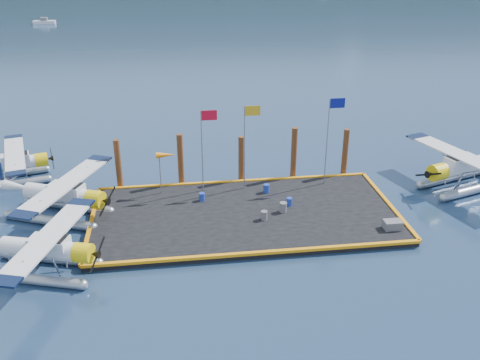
# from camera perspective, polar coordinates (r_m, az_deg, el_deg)

# --- Properties ---
(ground) EXTENTS (4000.00, 4000.00, 0.00)m
(ground) POSITION_cam_1_polar(r_m,az_deg,el_deg) (35.82, 0.52, -4.08)
(ground) COLOR #183048
(ground) RESTS_ON ground
(dock) EXTENTS (20.00, 10.00, 0.40)m
(dock) POSITION_cam_1_polar(r_m,az_deg,el_deg) (35.73, 0.52, -3.80)
(dock) COLOR black
(dock) RESTS_ON ground
(dock_bumpers) EXTENTS (20.25, 10.25, 0.18)m
(dock_bumpers) POSITION_cam_1_polar(r_m,az_deg,el_deg) (35.59, 0.52, -3.39)
(dock_bumpers) COLOR orange
(dock_bumpers) RESTS_ON dock
(seaplane_a) EXTENTS (8.50, 9.10, 3.25)m
(seaplane_a) POSITION_cam_1_polar(r_m,az_deg,el_deg) (31.47, -20.14, -7.20)
(seaplane_a) COLOR #959AA3
(seaplane_a) RESTS_ON ground
(seaplane_b) EXTENTS (9.06, 9.53, 3.48)m
(seaplane_b) POSITION_cam_1_polar(r_m,az_deg,el_deg) (37.07, -18.43, -1.77)
(seaplane_b) COLOR #959AA3
(seaplane_b) RESTS_ON ground
(seaplane_c) EXTENTS (8.07, 8.71, 3.09)m
(seaplane_c) POSITION_cam_1_polar(r_m,az_deg,el_deg) (43.95, -23.19, 1.41)
(seaplane_c) COLOR #959AA3
(seaplane_c) RESTS_ON ground
(seaplane_d) EXTENTS (9.41, 10.07, 3.60)m
(seaplane_d) POSITION_cam_1_polar(r_m,az_deg,el_deg) (42.68, 22.73, 1.14)
(seaplane_d) COLOR #959AA3
(seaplane_d) RESTS_ON ground
(drum_0) EXTENTS (0.40, 0.40, 0.56)m
(drum_0) POSITION_cam_1_polar(r_m,az_deg,el_deg) (37.22, -4.08, -1.79)
(drum_0) COLOR #1C349B
(drum_0) RESTS_ON dock
(drum_1) EXTENTS (0.49, 0.49, 0.68)m
(drum_1) POSITION_cam_1_polar(r_m,az_deg,el_deg) (35.71, 4.64, -2.92)
(drum_1) COLOR #5A5A5F
(drum_1) RESTS_ON dock
(drum_2) EXTENTS (0.40, 0.40, 0.56)m
(drum_2) POSITION_cam_1_polar(r_m,az_deg,el_deg) (36.61, 5.28, -2.32)
(drum_2) COLOR #1C349B
(drum_2) RESTS_ON dock
(drum_3) EXTENTS (0.43, 0.43, 0.60)m
(drum_3) POSITION_cam_1_polar(r_m,az_deg,el_deg) (34.72, 2.59, -3.79)
(drum_3) COLOR #5A5A5F
(drum_3) RESTS_ON dock
(drum_5) EXTENTS (0.44, 0.44, 0.62)m
(drum_5) POSITION_cam_1_polar(r_m,az_deg,el_deg) (38.32, 2.83, -0.90)
(drum_5) COLOR #1C349B
(drum_5) RESTS_ON dock
(crate) EXTENTS (1.10, 0.73, 0.55)m
(crate) POSITION_cam_1_polar(r_m,az_deg,el_deg) (35.00, 15.96, -4.61)
(crate) COLOR #5A5A5F
(crate) RESTS_ON dock
(flagpole_red) EXTENTS (1.14, 0.08, 6.00)m
(flagpole_red) POSITION_cam_1_polar(r_m,az_deg,el_deg) (37.23, -3.80, 4.45)
(flagpole_red) COLOR gray
(flagpole_red) RESTS_ON dock
(flagpole_yellow) EXTENTS (1.14, 0.08, 6.20)m
(flagpole_yellow) POSITION_cam_1_polar(r_m,az_deg,el_deg) (37.49, 0.78, 4.84)
(flagpole_yellow) COLOR gray
(flagpole_yellow) RESTS_ON dock
(flagpole_blue) EXTENTS (1.14, 0.08, 6.50)m
(flagpole_blue) POSITION_cam_1_polar(r_m,az_deg,el_deg) (38.72, 9.63, 5.42)
(flagpole_blue) COLOR gray
(flagpole_blue) RESTS_ON dock
(windsock) EXTENTS (1.40, 0.44, 3.12)m
(windsock) POSITION_cam_1_polar(r_m,az_deg,el_deg) (37.58, -7.91, 2.56)
(windsock) COLOR gray
(windsock) RESTS_ON dock
(piling_0) EXTENTS (0.44, 0.44, 4.00)m
(piling_0) POSITION_cam_1_polar(r_m,az_deg,el_deg) (39.73, -12.84, 1.49)
(piling_0) COLOR #4A2615
(piling_0) RESTS_ON ground
(piling_1) EXTENTS (0.44, 0.44, 4.20)m
(piling_1) POSITION_cam_1_polar(r_m,az_deg,el_deg) (39.49, -6.35, 1.99)
(piling_1) COLOR #4A2615
(piling_1) RESTS_ON ground
(piling_2) EXTENTS (0.44, 0.44, 3.80)m
(piling_2) POSITION_cam_1_polar(r_m,az_deg,el_deg) (39.88, 0.14, 2.07)
(piling_2) COLOR #4A2615
(piling_2) RESTS_ON ground
(piling_3) EXTENTS (0.44, 0.44, 4.30)m
(piling_3) POSITION_cam_1_polar(r_m,az_deg,el_deg) (40.49, 5.76, 2.68)
(piling_3) COLOR #4A2615
(piling_3) RESTS_ON ground
(piling_4) EXTENTS (0.44, 0.44, 4.00)m
(piling_4) POSITION_cam_1_polar(r_m,az_deg,el_deg) (41.62, 11.13, 2.73)
(piling_4) COLOR #4A2615
(piling_4) RESTS_ON ground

